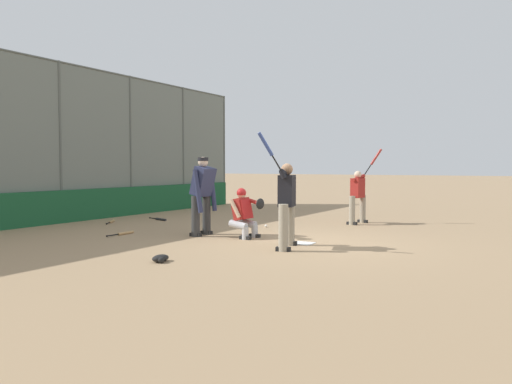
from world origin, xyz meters
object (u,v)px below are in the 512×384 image
object	(u,v)px
batter_at_plate	(287,202)
spare_bat_by_padding	(160,219)
batter_on_deck	(358,195)
spare_bat_third_base_side	(111,222)
catcher_behind_plate	(244,212)
baseball_loose	(266,226)
fielding_glove_on_dirt	(161,258)
umpire_home	(203,193)
spare_bat_near_backstop	(124,233)

from	to	relation	value
batter_at_plate	spare_bat_by_padding	xyz separation A→B (m)	(-2.56, -5.51, -0.87)
batter_on_deck	spare_bat_third_base_side	size ratio (longest dim) A/B	2.84
catcher_behind_plate	spare_bat_by_padding	distance (m)	4.48
spare_bat_third_base_side	baseball_loose	world-z (taller)	baseball_loose
batter_at_plate	batter_on_deck	bearing A→B (deg)	165.36
spare_bat_third_base_side	fielding_glove_on_dirt	distance (m)	6.27
catcher_behind_plate	batter_on_deck	bearing A→B (deg)	164.16
batter_on_deck	umpire_home	bearing A→B (deg)	157.93
umpire_home	batter_at_plate	bearing A→B (deg)	75.63
batter_on_deck	catcher_behind_plate	bearing A→B (deg)	169.45
batter_on_deck	spare_bat_third_base_side	xyz separation A→B (m)	(3.33, -6.07, -0.77)
catcher_behind_plate	fielding_glove_on_dirt	distance (m)	3.13
catcher_behind_plate	spare_bat_third_base_side	size ratio (longest dim) A/B	1.51
batter_at_plate	catcher_behind_plate	xyz separation A→B (m)	(-0.76, -1.44, -0.33)
batter_at_plate	spare_bat_by_padding	bearing A→B (deg)	-131.72
umpire_home	baseball_loose	bearing A→B (deg)	165.68
batter_at_plate	umpire_home	xyz separation A→B (m)	(-0.61, -2.47, 0.07)
catcher_behind_plate	fielding_glove_on_dirt	xyz separation A→B (m)	(3.08, 0.26, -0.52)
spare_bat_near_backstop	spare_bat_third_base_side	size ratio (longest dim) A/B	1.17
batter_at_plate	baseball_loose	xyz separation A→B (m)	(-2.67, -1.96, -0.87)
batter_at_plate	batter_on_deck	size ratio (longest dim) A/B	1.07
batter_at_plate	spare_bat_third_base_side	xyz separation A→B (m)	(-1.37, -6.25, -0.87)
umpire_home	batter_on_deck	world-z (taller)	batter_on_deck
catcher_behind_plate	umpire_home	distance (m)	1.12
umpire_home	spare_bat_near_backstop	world-z (taller)	umpire_home
umpire_home	spare_bat_by_padding	size ratio (longest dim) A/B	2.07
spare_bat_by_padding	baseball_loose	distance (m)	3.55
spare_bat_third_base_side	fielding_glove_on_dirt	bearing A→B (deg)	-159.53
catcher_behind_plate	batter_on_deck	distance (m)	4.14
batter_on_deck	spare_bat_by_padding	distance (m)	5.80
catcher_behind_plate	baseball_loose	xyz separation A→B (m)	(-1.91, -0.53, -0.54)
umpire_home	spare_bat_third_base_side	xyz separation A→B (m)	(-0.76, -3.78, -0.94)
spare_bat_near_backstop	baseball_loose	size ratio (longest dim) A/B	11.62
spare_bat_near_backstop	spare_bat_third_base_side	bearing A→B (deg)	51.01
spare_bat_near_backstop	fielding_glove_on_dirt	bearing A→B (deg)	-126.98
spare_bat_third_base_side	baseball_loose	distance (m)	4.48
catcher_behind_plate	spare_bat_near_backstop	size ratio (longest dim) A/B	1.29
spare_bat_by_padding	batter_at_plate	bearing A→B (deg)	-8.58
spare_bat_third_base_side	fielding_glove_on_dirt	xyz separation A→B (m)	(3.68, 5.08, 0.03)
batter_at_plate	batter_on_deck	xyz separation A→B (m)	(-4.70, -0.18, -0.10)
batter_at_plate	fielding_glove_on_dirt	world-z (taller)	batter_at_plate
batter_at_plate	spare_bat_third_base_side	size ratio (longest dim) A/B	3.04
catcher_behind_plate	spare_bat_near_backstop	world-z (taller)	catcher_behind_plate
umpire_home	catcher_behind_plate	bearing A→B (deg)	97.95
baseball_loose	spare_bat_third_base_side	bearing A→B (deg)	-73.02
batter_at_plate	fielding_glove_on_dirt	distance (m)	2.73
baseball_loose	batter_at_plate	bearing A→B (deg)	36.29
batter_on_deck	baseball_loose	xyz separation A→B (m)	(2.02, -1.79, -0.76)
batter_on_deck	spare_bat_near_backstop	size ratio (longest dim) A/B	2.43
spare_bat_third_base_side	baseball_loose	xyz separation A→B (m)	(-1.31, 4.28, 0.00)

